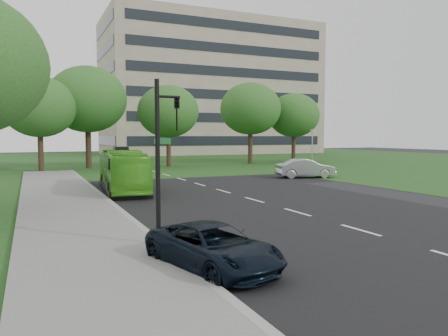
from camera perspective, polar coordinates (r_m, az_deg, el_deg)
name	(u,v)px	position (r m, az deg, el deg)	size (l,w,h in m)	color
ground	(274,206)	(21.16, 6.53, -4.93)	(160.00, 160.00, 0.00)	black
street_surfaces	(148,171)	(42.13, -9.87, -0.37)	(120.00, 120.00, 0.15)	black
office_building	(210,89)	(86.81, -1.88, 10.28)	(40.10, 20.10, 25.00)	gray
tree_park_a	(39,107)	(44.54, -22.97, 7.35)	(6.70, 6.70, 8.91)	black
tree_park_b	(87,100)	(47.48, -17.42, 8.53)	(8.00, 8.00, 10.49)	black
tree_park_c	(168,111)	(47.89, -7.29, 7.33)	(6.63, 6.63, 8.81)	black
tree_park_d	(250,109)	(53.22, 3.47, 7.72)	(7.37, 7.37, 9.75)	black
tree_park_e	(294,115)	(57.16, 9.11, 6.81)	(6.60, 6.60, 8.80)	black
bus	(123,170)	(27.26, -13.09, -0.32)	(2.10, 8.99, 2.50)	green
sedan	(305,168)	(35.45, 10.58, -0.04)	(1.62, 4.64, 1.53)	#A4A5A8
suv	(213,247)	(11.16, -1.46, -10.26)	(1.89, 4.10, 1.14)	black
traffic_light	(163,150)	(13.05, -8.01, 2.36)	(0.81, 0.23, 5.01)	black
camera_pole	(312,144)	(44.35, 11.46, 3.15)	(0.41, 0.38, 4.01)	gray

